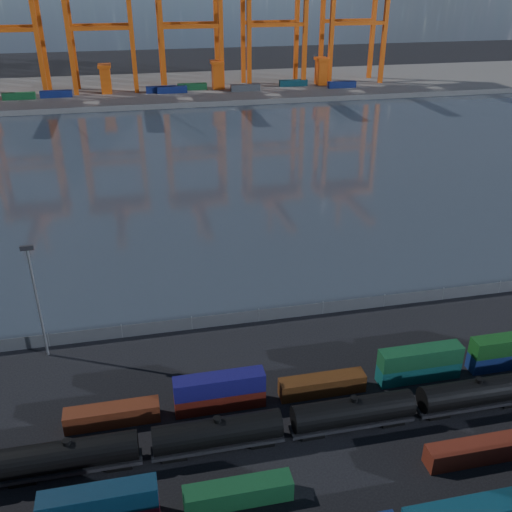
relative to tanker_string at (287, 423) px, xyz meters
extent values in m
plane|color=black|center=(2.03, -4.20, -2.24)|extent=(700.00, 700.00, 0.00)
plane|color=#2B343F|center=(2.03, 100.80, -2.24)|extent=(700.00, 700.00, 0.00)
cube|color=#514F4C|center=(2.03, 205.80, -1.24)|extent=(700.00, 70.00, 2.00)
cube|color=#0A2538|center=(-19.95, -7.28, 1.28)|extent=(10.83, 2.20, 2.35)
cube|color=#124622|center=(-6.85, -7.28, -1.07)|extent=(10.83, 2.20, 2.35)
cube|color=#5F1F13|center=(18.82, -7.28, -1.07)|extent=(10.83, 2.20, 2.35)
cube|color=#602713|center=(-19.10, 6.54, -1.07)|extent=(10.83, 2.20, 2.35)
cube|color=#57160D|center=(-6.52, 6.54, -1.07)|extent=(10.83, 2.20, 2.35)
cube|color=#151157|center=(-6.52, 6.54, 1.28)|extent=(10.83, 2.20, 2.35)
cube|color=#4C280F|center=(6.29, 6.54, -1.07)|extent=(10.83, 2.20, 2.35)
cube|color=#0E4A49|center=(19.20, 6.54, -1.07)|extent=(10.83, 2.20, 2.35)
cube|color=#134A27|center=(19.20, 6.54, 1.28)|extent=(10.83, 2.20, 2.35)
cube|color=navy|center=(31.97, 6.54, -1.07)|extent=(10.83, 2.20, 2.35)
cube|color=#144B19|center=(31.97, 6.54, 1.28)|extent=(10.83, 2.20, 2.35)
cylinder|color=black|center=(-23.25, 0.00, 0.24)|extent=(14.02, 3.13, 3.13)
cylinder|color=black|center=(-23.25, 0.00, 1.96)|extent=(0.86, 0.86, 0.54)
cube|color=black|center=(-23.25, 0.00, -1.49)|extent=(14.56, 2.16, 0.43)
cube|color=black|center=(-28.10, 0.00, -1.92)|extent=(2.70, 1.94, 0.65)
cube|color=black|center=(-18.40, 0.00, -1.92)|extent=(2.70, 1.94, 0.65)
cylinder|color=black|center=(-7.75, 0.00, 0.24)|extent=(14.02, 3.13, 3.13)
cylinder|color=black|center=(-7.75, 0.00, 1.96)|extent=(0.86, 0.86, 0.54)
cube|color=black|center=(-7.75, 0.00, -1.49)|extent=(14.56, 2.16, 0.43)
cube|color=black|center=(-12.60, 0.00, -1.92)|extent=(2.70, 1.94, 0.65)
cube|color=black|center=(-2.90, 0.00, -1.92)|extent=(2.70, 1.94, 0.65)
cylinder|color=black|center=(7.75, 0.00, 0.24)|extent=(14.02, 3.13, 3.13)
cylinder|color=black|center=(7.75, 0.00, 1.96)|extent=(0.86, 0.86, 0.54)
cube|color=black|center=(7.75, 0.00, -1.49)|extent=(14.56, 2.16, 0.43)
cube|color=black|center=(2.90, 0.00, -1.92)|extent=(2.70, 1.94, 0.65)
cube|color=black|center=(12.60, 0.00, -1.92)|extent=(2.70, 1.94, 0.65)
cylinder|color=black|center=(23.25, 0.00, 0.24)|extent=(14.02, 3.13, 3.13)
cylinder|color=black|center=(23.25, 0.00, 1.96)|extent=(0.86, 0.86, 0.54)
cube|color=black|center=(23.25, 0.00, -1.49)|extent=(14.56, 2.16, 0.43)
cube|color=black|center=(18.40, 0.00, -1.92)|extent=(2.70, 1.94, 0.65)
cube|color=black|center=(28.10, 0.00, -1.92)|extent=(2.70, 1.94, 0.65)
cube|color=#595B5E|center=(2.03, 23.80, -1.24)|extent=(160.00, 0.06, 2.00)
cylinder|color=slate|center=(-27.97, 23.80, -1.14)|extent=(0.12, 0.12, 2.20)
cylinder|color=slate|center=(-17.97, 23.80, -1.14)|extent=(0.12, 0.12, 2.20)
cylinder|color=slate|center=(-7.97, 23.80, -1.14)|extent=(0.12, 0.12, 2.20)
cylinder|color=slate|center=(2.03, 23.80, -1.14)|extent=(0.12, 0.12, 2.20)
cylinder|color=slate|center=(12.03, 23.80, -1.14)|extent=(0.12, 0.12, 2.20)
cylinder|color=slate|center=(22.03, 23.80, -1.14)|extent=(0.12, 0.12, 2.20)
cylinder|color=slate|center=(32.03, 23.80, -1.14)|extent=(0.12, 0.12, 2.20)
cylinder|color=slate|center=(42.03, 23.80, -1.14)|extent=(0.12, 0.12, 2.20)
cylinder|color=slate|center=(-27.97, 21.80, 5.76)|extent=(0.36, 0.36, 16.00)
cube|color=black|center=(-27.97, 21.80, 14.06)|extent=(1.60, 0.40, 0.60)
cube|color=#DB510F|center=(-46.19, 194.37, 21.85)|extent=(1.71, 1.71, 48.20)
cube|color=#DB510F|center=(-46.19, 207.23, 21.85)|extent=(1.71, 1.71, 48.20)
cube|color=#DB510F|center=(-57.97, 194.37, 24.26)|extent=(23.56, 1.50, 1.50)
cube|color=#DB510F|center=(-57.97, 207.23, 24.26)|extent=(23.56, 1.50, 1.50)
cube|color=#DB510F|center=(-34.75, 194.37, 21.85)|extent=(1.71, 1.71, 48.20)
cube|color=#DB510F|center=(-34.75, 207.23, 21.85)|extent=(1.71, 1.71, 48.20)
cube|color=#DB510F|center=(-11.19, 194.37, 21.85)|extent=(1.71, 1.71, 48.20)
cube|color=#DB510F|center=(-11.19, 207.23, 21.85)|extent=(1.71, 1.71, 48.20)
cube|color=#DB510F|center=(-22.97, 194.37, 24.26)|extent=(23.56, 1.50, 1.50)
cube|color=#DB510F|center=(-22.97, 207.23, 24.26)|extent=(23.56, 1.50, 1.50)
cube|color=#DB510F|center=(0.25, 194.37, 21.85)|extent=(1.71, 1.71, 48.20)
cube|color=#DB510F|center=(0.25, 207.23, 21.85)|extent=(1.71, 1.71, 48.20)
cube|color=#DB510F|center=(23.81, 194.37, 21.85)|extent=(1.71, 1.71, 48.20)
cube|color=#DB510F|center=(23.81, 207.23, 21.85)|extent=(1.71, 1.71, 48.20)
cube|color=#DB510F|center=(12.03, 194.37, 24.26)|extent=(23.56, 1.50, 1.50)
cube|color=#DB510F|center=(12.03, 207.23, 24.26)|extent=(23.56, 1.50, 1.50)
cube|color=#DB510F|center=(35.25, 194.37, 21.85)|extent=(1.71, 1.71, 48.20)
cube|color=#DB510F|center=(35.25, 207.23, 21.85)|extent=(1.71, 1.71, 48.20)
cube|color=#DB510F|center=(58.81, 194.37, 21.85)|extent=(1.71, 1.71, 48.20)
cube|color=#DB510F|center=(58.81, 207.23, 21.85)|extent=(1.71, 1.71, 48.20)
cube|color=#DB510F|center=(47.03, 194.37, 24.26)|extent=(23.56, 1.50, 1.50)
cube|color=#DB510F|center=(47.03, 207.23, 24.26)|extent=(23.56, 1.50, 1.50)
cube|color=#DB510F|center=(70.25, 194.37, 21.85)|extent=(1.71, 1.71, 48.20)
cube|color=#DB510F|center=(70.25, 207.23, 21.85)|extent=(1.71, 1.71, 48.20)
cube|color=#DB510F|center=(93.81, 194.37, 21.85)|extent=(1.71, 1.71, 48.20)
cube|color=#DB510F|center=(93.81, 207.23, 21.85)|extent=(1.71, 1.71, 48.20)
cube|color=#DB510F|center=(82.03, 194.37, 24.26)|extent=(23.56, 1.50, 1.50)
cube|color=#DB510F|center=(82.03, 207.23, 24.26)|extent=(23.56, 1.50, 1.50)
cube|color=navy|center=(2.68, 190.48, 1.06)|extent=(12.00, 2.44, 2.60)
cube|color=navy|center=(73.37, 186.73, 1.06)|extent=(12.00, 2.44, 2.60)
cube|color=navy|center=(-1.61, 191.88, 1.06)|extent=(12.00, 2.44, 2.60)
cube|color=#3F4244|center=(32.40, 188.50, 1.06)|extent=(12.00, 2.44, 2.60)
cube|color=#144C23|center=(-55.72, 190.00, 1.06)|extent=(12.00, 2.44, 2.60)
cube|color=navy|center=(-42.13, 191.33, 1.06)|extent=(12.00, 2.44, 2.60)
cube|color=#144C23|center=(11.37, 195.28, 1.06)|extent=(12.00, 2.44, 2.60)
cube|color=#0C3842|center=(54.43, 194.63, 1.06)|extent=(12.00, 2.44, 2.60)
cube|color=#DB510F|center=(-22.97, 195.80, 4.76)|extent=(4.00, 6.00, 10.00)
cube|color=#DB510F|center=(-22.97, 195.80, 10.26)|extent=(5.00, 7.00, 1.20)
cube|color=#DB510F|center=(22.03, 195.80, 4.76)|extent=(4.00, 6.00, 10.00)
cube|color=#DB510F|center=(22.03, 195.80, 10.26)|extent=(5.00, 7.00, 1.20)
cube|color=#DB510F|center=(67.03, 195.80, 4.76)|extent=(4.00, 6.00, 10.00)
cube|color=#DB510F|center=(67.03, 195.80, 10.26)|extent=(5.00, 7.00, 1.20)
camera|label=1|loc=(-13.39, -46.20, 45.19)|focal=40.00mm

